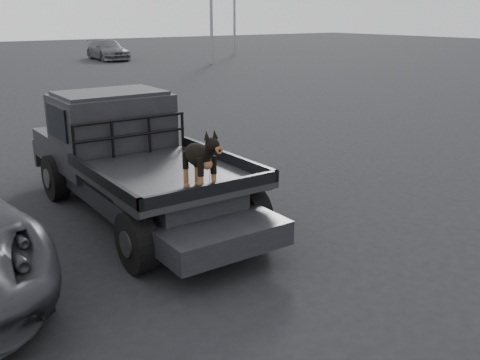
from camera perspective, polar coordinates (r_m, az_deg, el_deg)
ground at (r=6.89m, az=3.19°, el=-8.34°), size 120.00×120.00×0.00m
flatbed_ute at (r=8.27m, az=-10.65°, el=-0.71°), size 2.00×5.40×0.92m
ute_cab at (r=8.91m, az=-13.55°, el=6.38°), size 1.72×1.30×0.88m
headache_rack at (r=8.26m, az=-11.51°, el=4.50°), size 1.80×0.08×0.55m
dog at (r=6.47m, az=-4.36°, el=2.13°), size 0.32×0.60×0.74m
distant_car_b at (r=37.55m, az=-13.94°, el=13.33°), size 2.11×4.66×1.32m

